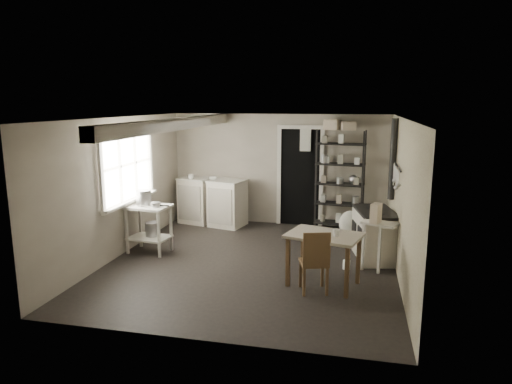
% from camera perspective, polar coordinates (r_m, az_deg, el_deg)
% --- Properties ---
extents(floor, '(5.00, 5.00, 0.00)m').
position_cam_1_polar(floor, '(7.43, -0.51, -8.79)').
color(floor, black).
rests_on(floor, ground).
extents(ceiling, '(5.00, 5.00, 0.00)m').
position_cam_1_polar(ceiling, '(6.99, -0.54, 9.23)').
color(ceiling, silver).
rests_on(ceiling, wall_back).
extents(wall_back, '(4.50, 0.02, 2.30)m').
position_cam_1_polar(wall_back, '(9.54, 2.87, 2.81)').
color(wall_back, '#A79E8E').
rests_on(wall_back, ground).
extents(wall_front, '(4.50, 0.02, 2.30)m').
position_cam_1_polar(wall_front, '(4.79, -7.31, -5.79)').
color(wall_front, '#A79E8E').
rests_on(wall_front, ground).
extents(wall_left, '(0.02, 5.00, 2.30)m').
position_cam_1_polar(wall_left, '(7.93, -16.58, 0.63)').
color(wall_left, '#A79E8E').
rests_on(wall_left, ground).
extents(wall_right, '(0.02, 5.00, 2.30)m').
position_cam_1_polar(wall_right, '(6.98, 17.80, -0.84)').
color(wall_right, '#A79E8E').
rests_on(wall_right, ground).
extents(window, '(0.12, 1.76, 1.28)m').
position_cam_1_polar(window, '(8.03, -15.84, 3.33)').
color(window, silver).
rests_on(window, wall_left).
extents(doorway, '(0.96, 0.10, 2.08)m').
position_cam_1_polar(doorway, '(9.47, 5.51, 1.79)').
color(doorway, silver).
rests_on(doorway, ground).
extents(ceiling_beam, '(0.18, 5.00, 0.18)m').
position_cam_1_polar(ceiling_beam, '(7.35, -9.79, 8.39)').
color(ceiling_beam, silver).
rests_on(ceiling_beam, ceiling).
extents(wallpaper_panel, '(0.01, 5.00, 2.30)m').
position_cam_1_polar(wallpaper_panel, '(6.97, 17.71, -0.84)').
color(wallpaper_panel, '#C0BA9C').
rests_on(wallpaper_panel, wall_right).
extents(utensil_rail, '(0.06, 1.20, 0.44)m').
position_cam_1_polar(utensil_rail, '(7.49, 17.12, 3.11)').
color(utensil_rail, '#ABABAE').
rests_on(utensil_rail, wall_right).
extents(prep_table, '(0.77, 0.58, 0.82)m').
position_cam_1_polar(prep_table, '(8.02, -13.21, -4.58)').
color(prep_table, silver).
rests_on(prep_table, ground).
extents(stockpot, '(0.26, 0.26, 0.27)m').
position_cam_1_polar(stockpot, '(7.95, -13.87, -0.75)').
color(stockpot, '#ABABAE').
rests_on(stockpot, prep_table).
extents(saucepan, '(0.19, 0.19, 0.10)m').
position_cam_1_polar(saucepan, '(7.78, -12.43, -1.62)').
color(saucepan, '#ABABAE').
rests_on(saucepan, prep_table).
extents(bucket, '(0.25, 0.25, 0.26)m').
position_cam_1_polar(bucket, '(8.06, -12.85, -4.60)').
color(bucket, '#ABABAE').
rests_on(bucket, prep_table).
extents(base_cabinets, '(1.57, 0.95, 0.96)m').
position_cam_1_polar(base_cabinets, '(9.65, -5.47, -1.30)').
color(base_cabinets, silver).
rests_on(base_cabinets, ground).
extents(mixing_bowl, '(0.32, 0.32, 0.06)m').
position_cam_1_polar(mixing_bowl, '(9.46, -5.45, 1.48)').
color(mixing_bowl, white).
rests_on(mixing_bowl, base_cabinets).
extents(counter_cup, '(0.16, 0.16, 0.11)m').
position_cam_1_polar(counter_cup, '(9.55, -8.11, 1.65)').
color(counter_cup, white).
rests_on(counter_cup, base_cabinets).
extents(shelf_rack, '(0.99, 0.48, 2.00)m').
position_cam_1_polar(shelf_rack, '(9.25, 10.43, 1.12)').
color(shelf_rack, black).
rests_on(shelf_rack, ground).
extents(shelf_jar, '(0.09, 0.09, 0.18)m').
position_cam_1_polar(shelf_jar, '(9.24, 8.90, 3.76)').
color(shelf_jar, white).
rests_on(shelf_jar, shelf_rack).
extents(storage_box_a, '(0.36, 0.34, 0.20)m').
position_cam_1_polar(storage_box_a, '(9.19, 9.54, 7.74)').
color(storage_box_a, beige).
rests_on(storage_box_a, shelf_rack).
extents(storage_box_b, '(0.31, 0.29, 0.17)m').
position_cam_1_polar(storage_box_b, '(9.08, 11.43, 7.51)').
color(storage_box_b, beige).
rests_on(storage_box_b, shelf_rack).
extents(stove, '(0.77, 1.12, 0.80)m').
position_cam_1_polar(stove, '(7.76, 14.63, -4.89)').
color(stove, silver).
rests_on(stove, ground).
extents(stovepipe, '(0.16, 0.16, 1.56)m').
position_cam_1_polar(stovepipe, '(8.03, 16.75, 3.93)').
color(stovepipe, black).
rests_on(stovepipe, stove).
extents(side_ledge, '(0.59, 0.46, 0.80)m').
position_cam_1_polar(side_ledge, '(7.09, 15.05, -6.52)').
color(side_ledge, silver).
rests_on(side_ledge, ground).
extents(oats_box, '(0.18, 0.22, 0.29)m').
position_cam_1_polar(oats_box, '(6.89, 14.79, -2.02)').
color(oats_box, beige).
rests_on(oats_box, side_ledge).
extents(work_table, '(1.13, 0.92, 0.75)m').
position_cam_1_polar(work_table, '(6.52, 8.43, -8.30)').
color(work_table, beige).
rests_on(work_table, ground).
extents(table_cup, '(0.11, 0.11, 0.10)m').
position_cam_1_polar(table_cup, '(6.31, 10.01, -4.91)').
color(table_cup, white).
rests_on(table_cup, work_table).
extents(chair, '(0.45, 0.47, 0.88)m').
position_cam_1_polar(chair, '(6.25, 7.25, -8.09)').
color(chair, '#523923').
rests_on(chair, ground).
extents(flour_sack, '(0.46, 0.41, 0.52)m').
position_cam_1_polar(flour_sack, '(8.87, 11.72, -4.06)').
color(flour_sack, beige).
rests_on(flour_sack, ground).
extents(floor_crock, '(0.12, 0.12, 0.14)m').
position_cam_1_polar(floor_crock, '(7.26, 11.24, -8.88)').
color(floor_crock, white).
rests_on(floor_crock, ground).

